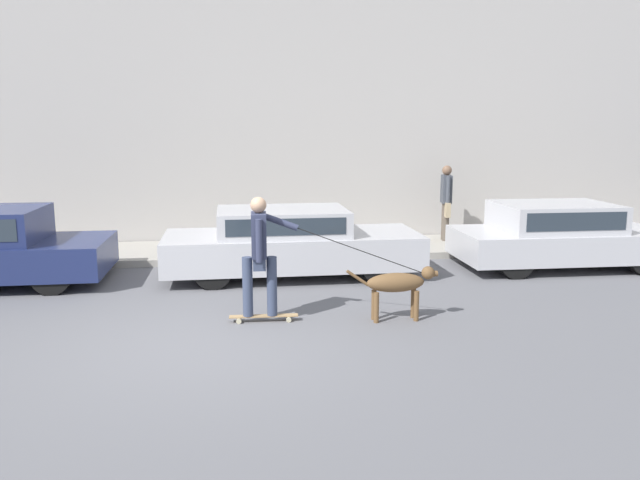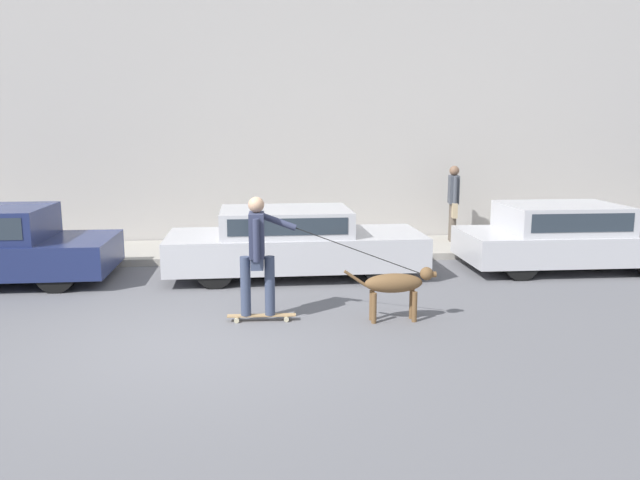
% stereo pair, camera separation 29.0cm
% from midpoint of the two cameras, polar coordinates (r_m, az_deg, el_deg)
% --- Properties ---
extents(ground_plane, '(36.00, 36.00, 0.00)m').
position_cam_midpoint_polar(ground_plane, '(7.82, -11.60, -9.43)').
color(ground_plane, slate).
extents(back_wall, '(32.00, 0.30, 5.84)m').
position_cam_midpoint_polar(back_wall, '(14.12, -10.22, 11.35)').
color(back_wall, '#B2ADA8').
rests_on(back_wall, ground_plane).
extents(sidewalk_curb, '(30.00, 2.09, 0.14)m').
position_cam_midpoint_polar(sidewalk_curb, '(13.15, -10.04, -1.05)').
color(sidewalk_curb, '#A39E93').
rests_on(sidewalk_curb, ground_plane).
extents(parked_car_1, '(4.51, 1.80, 1.20)m').
position_cam_midpoint_polar(parked_car_1, '(11.06, -3.50, -0.27)').
color(parked_car_1, black).
rests_on(parked_car_1, ground_plane).
extents(parked_car_2, '(3.93, 1.81, 1.22)m').
position_cam_midpoint_polar(parked_car_2, '(12.49, 20.37, 0.34)').
color(parked_car_2, black).
rests_on(parked_car_2, ground_plane).
extents(dog, '(1.27, 0.27, 0.74)m').
position_cam_midpoint_polar(dog, '(8.54, 6.20, -4.04)').
color(dog, brown).
rests_on(dog, ground_plane).
extents(skateboarder, '(2.71, 0.57, 1.71)m').
position_cam_midpoint_polar(skateboarder, '(8.38, -6.47, -1.04)').
color(skateboarder, beige).
rests_on(skateboarder, ground_plane).
extents(pedestrian_with_bag, '(0.26, 0.65, 1.66)m').
position_cam_midpoint_polar(pedestrian_with_bag, '(13.98, 10.87, 3.68)').
color(pedestrian_with_bag, brown).
rests_on(pedestrian_with_bag, sidewalk_curb).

